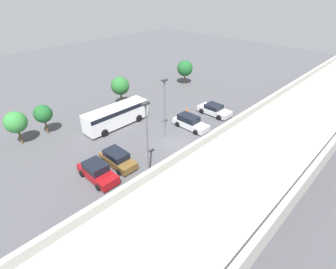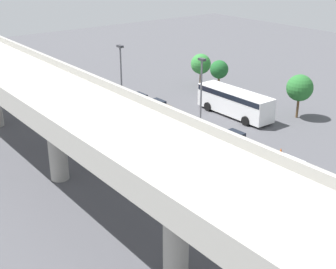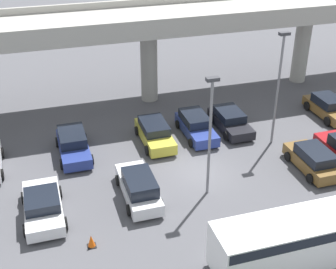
{
  "view_description": "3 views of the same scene",
  "coord_description": "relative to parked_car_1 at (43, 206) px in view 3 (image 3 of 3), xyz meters",
  "views": [
    {
      "loc": [
        19.15,
        16.99,
        16.55
      ],
      "look_at": [
        1.39,
        -0.12,
        1.91
      ],
      "focal_mm": 28.0,
      "sensor_mm": 36.0,
      "label": 1
    },
    {
      "loc": [
        -29.82,
        24.34,
        16.38
      ],
      "look_at": [
        -1.56,
        2.54,
        1.83
      ],
      "focal_mm": 50.0,
      "sensor_mm": 36.0,
      "label": 2
    },
    {
      "loc": [
        -9.03,
        -23.06,
        16.39
      ],
      "look_at": [
        -1.76,
        0.64,
        2.67
      ],
      "focal_mm": 50.0,
      "sensor_mm": 36.0,
      "label": 3
    }
  ],
  "objects": [
    {
      "name": "ground_plane",
      "position": [
        9.57,
        1.6,
        -0.68
      ],
      "size": [
        119.85,
        119.85,
        0.0
      ],
      "primitive_type": "plane",
      "color": "#4C4C51"
    },
    {
      "name": "highway_overpass",
      "position": [
        9.57,
        13.21,
        5.44
      ],
      "size": [
        57.29,
        6.61,
        7.58
      ],
      "color": "#9E9B93",
      "rests_on": "ground_plane"
    },
    {
      "name": "parked_car_1",
      "position": [
        0.0,
        0.0,
        0.0
      ],
      "size": [
        2.24,
        4.76,
        1.44
      ],
      "rotation": [
        0.0,
        0.0,
        1.57
      ],
      "color": "silver",
      "rests_on": "ground_plane"
    },
    {
      "name": "parked_car_2",
      "position": [
        2.39,
        6.11,
        0.06
      ],
      "size": [
        2.11,
        4.76,
        1.54
      ],
      "rotation": [
        0.0,
        0.0,
        -1.57
      ],
      "color": "navy",
      "rests_on": "ground_plane"
    },
    {
      "name": "parked_car_3",
      "position": [
        5.39,
        0.07,
        0.09
      ],
      "size": [
        2.01,
        4.85,
        1.63
      ],
      "rotation": [
        0.0,
        0.0,
        1.57
      ],
      "color": "silver",
      "rests_on": "ground_plane"
    },
    {
      "name": "parked_car_4",
      "position": [
        8.02,
        6.07,
        0.05
      ],
      "size": [
        2.09,
        4.64,
        1.51
      ],
      "rotation": [
        0.0,
        0.0,
        -1.57
      ],
      "color": "gold",
      "rests_on": "ground_plane"
    },
    {
      "name": "parked_car_5",
      "position": [
        11.13,
        6.25,
        0.05
      ],
      "size": [
        2.04,
        4.66,
        1.52
      ],
      "rotation": [
        0.0,
        0.0,
        -1.57
      ],
      "color": "navy",
      "rests_on": "ground_plane"
    },
    {
      "name": "parked_car_6",
      "position": [
        13.85,
        6.37,
        0.01
      ],
      "size": [
        2.09,
        4.66,
        1.42
      ],
      "rotation": [
        0.0,
        0.0,
        -1.57
      ],
      "color": "black",
      "rests_on": "ground_plane"
    },
    {
      "name": "parked_car_7",
      "position": [
        16.63,
        -0.25,
        0.06
      ],
      "size": [
        2.06,
        4.31,
        1.54
      ],
      "rotation": [
        0.0,
        0.0,
        1.57
      ],
      "color": "brown",
      "rests_on": "ground_plane"
    },
    {
      "name": "parked_car_9",
      "position": [
        21.95,
        6.11,
        0.07
      ],
      "size": [
        2.04,
        4.52,
        1.57
      ],
      "rotation": [
        0.0,
        0.0,
        -1.57
      ],
      "color": "brown",
      "rests_on": "ground_plane"
    },
    {
      "name": "shuttle_bus",
      "position": [
        11.57,
        -7.19,
        0.9
      ],
      "size": [
        8.81,
        2.63,
        2.63
      ],
      "color": "white",
      "rests_on": "ground_plane"
    },
    {
      "name": "lamp_post_near_aisle",
      "position": [
        9.36,
        -0.6,
        3.64
      ],
      "size": [
        0.7,
        0.35,
        7.29
      ],
      "color": "slate",
      "rests_on": "ground_plane"
    },
    {
      "name": "lamp_post_mid_lot",
      "position": [
        15.82,
        3.61,
        3.97
      ],
      "size": [
        0.7,
        0.35,
        7.92
      ],
      "color": "slate",
      "rests_on": "ground_plane"
    },
    {
      "name": "traffic_cone",
      "position": [
        2.12,
        -3.18,
        -0.35
      ],
      "size": [
        0.44,
        0.44,
        0.7
      ],
      "color": "black",
      "rests_on": "ground_plane"
    }
  ]
}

